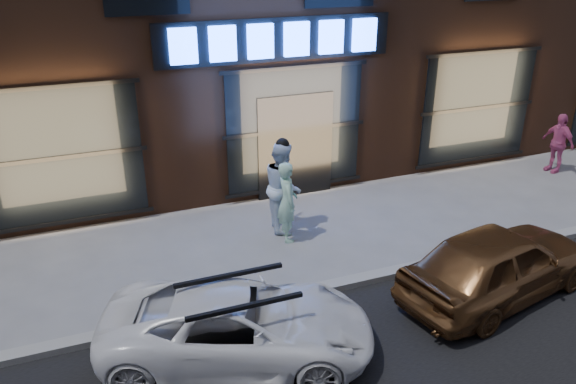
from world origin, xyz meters
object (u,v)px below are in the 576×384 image
at_px(man_bowtie, 287,202).
at_px(passerby, 558,143).
at_px(man_cap, 283,186).
at_px(white_suv, 238,325).
at_px(gold_sedan, 498,263).

relative_size(man_bowtie, passerby, 1.07).
distance_m(man_bowtie, man_cap, 0.52).
relative_size(man_cap, white_suv, 0.49).
bearing_deg(man_bowtie, passerby, -75.81).
distance_m(man_bowtie, passerby, 7.81).
height_order(man_bowtie, gold_sedan, man_bowtie).
distance_m(man_cap, passerby, 7.68).
bearing_deg(passerby, man_bowtie, -89.31).
xyz_separation_m(man_bowtie, gold_sedan, (2.57, -3.08, -0.19)).
height_order(man_bowtie, man_cap, man_cap).
bearing_deg(white_suv, man_bowtie, -12.13).
height_order(man_cap, passerby, man_cap).
height_order(man_bowtie, white_suv, man_bowtie).
bearing_deg(gold_sedan, white_suv, 76.70).
height_order(man_cap, gold_sedan, man_cap).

